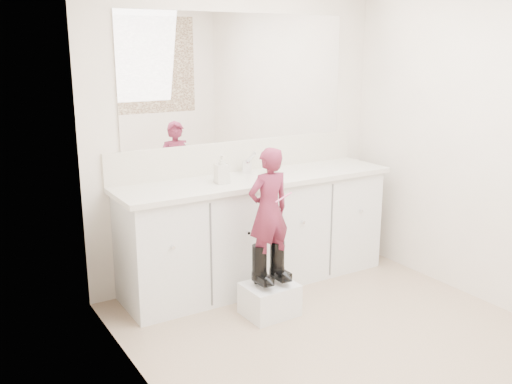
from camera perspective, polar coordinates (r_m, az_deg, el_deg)
floor at (r=3.89m, az=9.78°, el=-14.90°), size 3.00×3.00×0.00m
wall_back at (r=4.67m, az=-1.73°, el=5.91°), size 2.60×0.00×2.60m
wall_left at (r=2.79m, az=-9.75°, el=-0.12°), size 0.00×3.00×3.00m
wall_right at (r=4.43m, az=23.32°, el=4.27°), size 0.00×3.00×3.00m
vanity_cabinet at (r=4.62m, az=0.03°, el=-4.06°), size 2.20×0.55×0.85m
countertop at (r=4.49m, az=0.13°, el=1.28°), size 2.28×0.58×0.04m
backsplash at (r=4.69m, az=-1.63°, el=3.66°), size 2.28×0.03×0.25m
mirror at (r=4.62m, az=-1.70°, el=11.30°), size 2.00×0.02×1.00m
faucet at (r=4.61m, az=-0.94°, el=2.52°), size 0.08×0.08×0.10m
cup at (r=4.59m, az=1.48°, el=2.45°), size 0.14×0.14×0.10m
soap_bottle at (r=4.27m, az=-3.45°, el=2.31°), size 0.11×0.11×0.21m
step_stool at (r=4.18m, az=1.37°, el=-10.68°), size 0.37×0.32×0.23m
boot_left at (r=4.06m, az=0.34°, el=-7.38°), size 0.12×0.21×0.30m
boot_right at (r=4.13m, az=2.12°, el=-6.97°), size 0.12×0.21×0.30m
toddler at (r=3.97m, az=1.27°, el=-1.87°), size 0.33×0.22×0.89m
toothbrush at (r=3.91m, az=2.77°, el=-0.54°), size 0.14×0.02×0.06m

